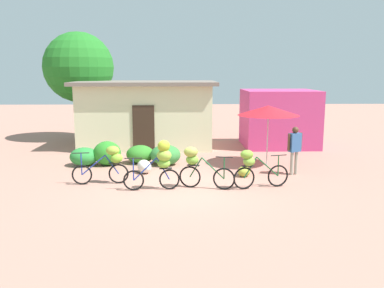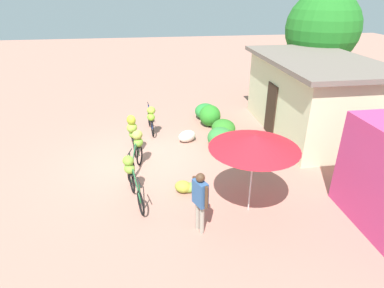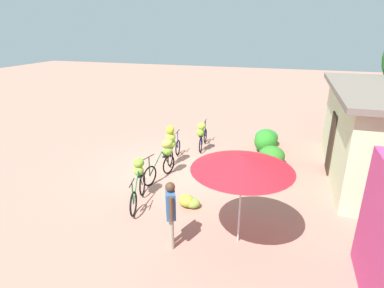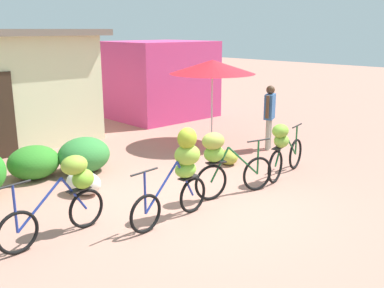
{
  "view_description": "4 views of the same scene",
  "coord_description": "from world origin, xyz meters",
  "px_view_note": "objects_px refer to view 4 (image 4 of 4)",
  "views": [
    {
      "loc": [
        0.06,
        -11.48,
        3.39
      ],
      "look_at": [
        0.41,
        1.25,
        1.07
      ],
      "focal_mm": 37.61,
      "sensor_mm": 36.0,
      "label": 1
    },
    {
      "loc": [
        9.71,
        0.31,
        5.28
      ],
      "look_at": [
        0.89,
        1.62,
        0.91
      ],
      "focal_mm": 29.92,
      "sensor_mm": 36.0,
      "label": 2
    },
    {
      "loc": [
        9.21,
        3.54,
        4.65
      ],
      "look_at": [
        0.24,
        0.76,
        1.12
      ],
      "focal_mm": 29.2,
      "sensor_mm": 36.0,
      "label": 3
    },
    {
      "loc": [
        -4.89,
        -5.14,
        2.93
      ],
      "look_at": [
        0.67,
        0.84,
        0.79
      ],
      "focal_mm": 41.12,
      "sensor_mm": 36.0,
      "label": 4
    }
  ],
  "objects_px": {
    "market_umbrella": "(212,67)",
    "bicycle_near_pile": "(183,166)",
    "bicycle_center_loaded": "(222,159)",
    "person_vendor": "(270,111)",
    "bicycle_by_shop": "(283,146)",
    "banana_pile_on_ground": "(227,157)",
    "bicycle_leftmost": "(69,189)",
    "produce_sack": "(84,183)",
    "shop_pink": "(159,79)"
  },
  "relations": [
    {
      "from": "bicycle_leftmost",
      "to": "produce_sack",
      "type": "distance_m",
      "value": 1.68
    },
    {
      "from": "shop_pink",
      "to": "bicycle_center_loaded",
      "type": "distance_m",
      "value": 7.81
    },
    {
      "from": "bicycle_center_loaded",
      "to": "market_umbrella",
      "type": "bearing_deg",
      "value": 47.26
    },
    {
      "from": "bicycle_center_loaded",
      "to": "bicycle_near_pile",
      "type": "bearing_deg",
      "value": -172.14
    },
    {
      "from": "market_umbrella",
      "to": "produce_sack",
      "type": "height_order",
      "value": "market_umbrella"
    },
    {
      "from": "bicycle_leftmost",
      "to": "bicycle_near_pile",
      "type": "xyz_separation_m",
      "value": [
        1.59,
        -0.68,
        0.15
      ]
    },
    {
      "from": "bicycle_leftmost",
      "to": "banana_pile_on_ground",
      "type": "distance_m",
      "value": 4.35
    },
    {
      "from": "bicycle_by_shop",
      "to": "produce_sack",
      "type": "distance_m",
      "value": 3.91
    },
    {
      "from": "shop_pink",
      "to": "bicycle_leftmost",
      "type": "distance_m",
      "value": 9.08
    },
    {
      "from": "shop_pink",
      "to": "bicycle_near_pile",
      "type": "height_order",
      "value": "shop_pink"
    },
    {
      "from": "produce_sack",
      "to": "bicycle_leftmost",
      "type": "bearing_deg",
      "value": -125.66
    },
    {
      "from": "shop_pink",
      "to": "bicycle_center_loaded",
      "type": "xyz_separation_m",
      "value": [
        -3.98,
        -6.7,
        -0.54
      ]
    },
    {
      "from": "bicycle_near_pile",
      "to": "person_vendor",
      "type": "bearing_deg",
      "value": 20.5
    },
    {
      "from": "banana_pile_on_ground",
      "to": "person_vendor",
      "type": "bearing_deg",
      "value": 4.4
    },
    {
      "from": "market_umbrella",
      "to": "bicycle_leftmost",
      "type": "relative_size",
      "value": 1.29
    },
    {
      "from": "bicycle_center_loaded",
      "to": "banana_pile_on_ground",
      "type": "bearing_deg",
      "value": 40.34
    },
    {
      "from": "produce_sack",
      "to": "person_vendor",
      "type": "height_order",
      "value": "person_vendor"
    },
    {
      "from": "banana_pile_on_ground",
      "to": "person_vendor",
      "type": "height_order",
      "value": "person_vendor"
    },
    {
      "from": "market_umbrella",
      "to": "bicycle_by_shop",
      "type": "xyz_separation_m",
      "value": [
        -1.02,
        -3.0,
        -1.32
      ]
    },
    {
      "from": "shop_pink",
      "to": "bicycle_center_loaded",
      "type": "bearing_deg",
      "value": -120.72
    },
    {
      "from": "shop_pink",
      "to": "produce_sack",
      "type": "height_order",
      "value": "shop_pink"
    },
    {
      "from": "bicycle_center_loaded",
      "to": "produce_sack",
      "type": "bearing_deg",
      "value": 133.22
    },
    {
      "from": "person_vendor",
      "to": "banana_pile_on_ground",
      "type": "bearing_deg",
      "value": -175.6
    },
    {
      "from": "bicycle_by_shop",
      "to": "shop_pink",
      "type": "bearing_deg",
      "value": 71.02
    },
    {
      "from": "shop_pink",
      "to": "banana_pile_on_ground",
      "type": "bearing_deg",
      "value": -114.15
    },
    {
      "from": "market_umbrella",
      "to": "person_vendor",
      "type": "xyz_separation_m",
      "value": [
        0.6,
        -1.4,
        -1.02
      ]
    },
    {
      "from": "bicycle_leftmost",
      "to": "bicycle_near_pile",
      "type": "relative_size",
      "value": 1.04
    },
    {
      "from": "bicycle_center_loaded",
      "to": "produce_sack",
      "type": "height_order",
      "value": "bicycle_center_loaded"
    },
    {
      "from": "bicycle_leftmost",
      "to": "produce_sack",
      "type": "xyz_separation_m",
      "value": [
        0.94,
        1.3,
        -0.48
      ]
    },
    {
      "from": "bicycle_by_shop",
      "to": "banana_pile_on_ground",
      "type": "relative_size",
      "value": 2.36
    },
    {
      "from": "shop_pink",
      "to": "market_umbrella",
      "type": "distance_m",
      "value": 4.11
    },
    {
      "from": "shop_pink",
      "to": "bicycle_leftmost",
      "type": "height_order",
      "value": "shop_pink"
    },
    {
      "from": "bicycle_near_pile",
      "to": "bicycle_by_shop",
      "type": "bearing_deg",
      "value": 0.51
    },
    {
      "from": "bicycle_center_loaded",
      "to": "shop_pink",
      "type": "bearing_deg",
      "value": 59.28
    },
    {
      "from": "bicycle_leftmost",
      "to": "bicycle_by_shop",
      "type": "xyz_separation_m",
      "value": [
        4.29,
        -0.65,
        -0.02
      ]
    },
    {
      "from": "market_umbrella",
      "to": "bicycle_leftmost",
      "type": "xyz_separation_m",
      "value": [
        -5.31,
        -2.34,
        -1.3
      ]
    },
    {
      "from": "shop_pink",
      "to": "bicycle_near_pile",
      "type": "distance_m",
      "value": 8.51
    },
    {
      "from": "bicycle_leftmost",
      "to": "bicycle_center_loaded",
      "type": "relative_size",
      "value": 1.05
    },
    {
      "from": "bicycle_center_loaded",
      "to": "person_vendor",
      "type": "distance_m",
      "value": 3.58
    },
    {
      "from": "bicycle_center_loaded",
      "to": "banana_pile_on_ground",
      "type": "height_order",
      "value": "bicycle_center_loaded"
    },
    {
      "from": "bicycle_center_loaded",
      "to": "bicycle_by_shop",
      "type": "height_order",
      "value": "bicycle_center_loaded"
    },
    {
      "from": "market_umbrella",
      "to": "bicycle_by_shop",
      "type": "distance_m",
      "value": 3.43
    },
    {
      "from": "bicycle_leftmost",
      "to": "market_umbrella",
      "type": "bearing_deg",
      "value": 23.82
    },
    {
      "from": "bicycle_center_loaded",
      "to": "bicycle_by_shop",
      "type": "bearing_deg",
      "value": -4.3
    },
    {
      "from": "bicycle_leftmost",
      "to": "shop_pink",
      "type": "bearing_deg",
      "value": 42.91
    },
    {
      "from": "market_umbrella",
      "to": "bicycle_near_pile",
      "type": "height_order",
      "value": "market_umbrella"
    },
    {
      "from": "banana_pile_on_ground",
      "to": "produce_sack",
      "type": "distance_m",
      "value": 3.34
    },
    {
      "from": "bicycle_near_pile",
      "to": "person_vendor",
      "type": "height_order",
      "value": "person_vendor"
    },
    {
      "from": "bicycle_by_shop",
      "to": "bicycle_center_loaded",
      "type": "bearing_deg",
      "value": 175.7
    },
    {
      "from": "market_umbrella",
      "to": "bicycle_center_loaded",
      "type": "height_order",
      "value": "market_umbrella"
    }
  ]
}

